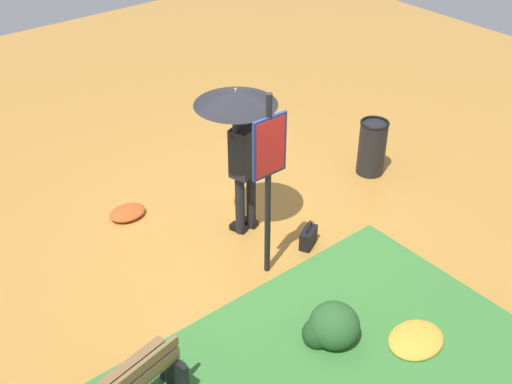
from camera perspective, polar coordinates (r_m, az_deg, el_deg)
ground_plane at (r=8.20m, az=-1.11°, el=-3.68°), size 18.00×18.00×0.00m
person_with_umbrella at (r=7.37m, az=-1.46°, el=6.00°), size 0.96×0.96×2.04m
info_sign_post at (r=6.78m, az=1.16°, el=2.25°), size 0.44×0.07×2.30m
handbag at (r=7.95m, az=4.71°, el=-4.06°), size 0.33×0.26×0.37m
trash_bin at (r=9.34m, az=10.37°, el=3.97°), size 0.42×0.42×0.83m
shrub_cluster at (r=6.70m, az=6.73°, el=-11.91°), size 0.58×0.53×0.48m
leaf_pile_near_person at (r=8.63m, az=-11.46°, el=-1.82°), size 0.49×0.39×0.11m
leaf_pile_by_bench at (r=6.95m, az=14.15°, el=-12.73°), size 0.64×0.51×0.14m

